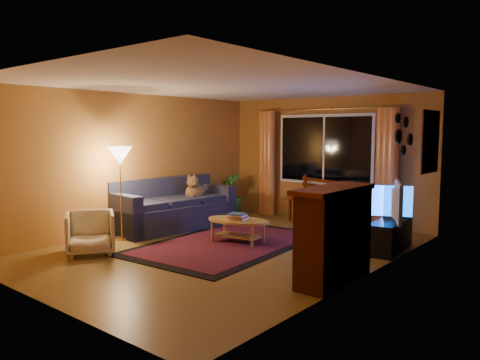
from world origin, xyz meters
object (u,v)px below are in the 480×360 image
Objects in this scene: armchair at (90,231)px; coffee_table at (238,231)px; bench at (318,214)px; sofa at (173,204)px; floor_lamp at (121,193)px; tv_console at (390,236)px.

armchair is 0.64× the size of coffee_table.
bench is 0.68× the size of sofa.
armchair is at bearing -71.96° from sofa.
floor_lamp reaches higher than coffee_table.
armchair reaches higher than bench.
floor_lamp is (-2.00, -3.07, 0.55)m from bench.
sofa is 2.04× the size of tv_console.
floor_lamp reaches higher than armchair.
coffee_table is at bearing 32.16° from floor_lamp.
tv_console is (2.11, 1.10, 0.04)m from coffee_table.
sofa is at bearing 44.31° from armchair.
floor_lamp reaches higher than tv_console.
sofa reaches higher than tv_console.
bench is 2.00m from tv_console.
sofa is 1.46× the size of floor_lamp.
coffee_table is 0.96× the size of tv_console.
armchair is (0.41, -2.03, -0.12)m from sofa.
floor_lamp is (-0.42, 0.87, 0.44)m from armchair.
bench is 4.24m from armchair.
armchair is at bearing -64.17° from floor_lamp.
sofa is 1.69m from coffee_table.
tv_console is at bearing 27.45° from coffee_table.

